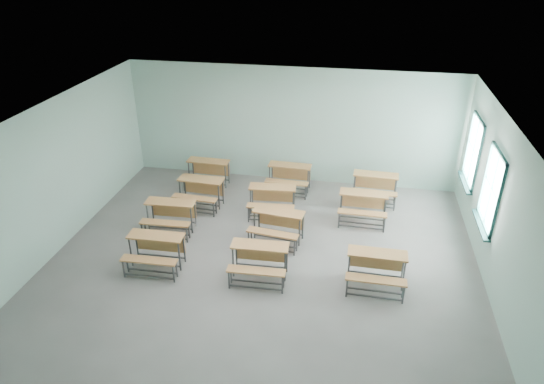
{
  "coord_description": "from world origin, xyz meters",
  "views": [
    {
      "loc": [
        1.75,
        -8.39,
        6.1
      ],
      "look_at": [
        -0.03,
        1.2,
        1.0
      ],
      "focal_mm": 32.0,
      "sensor_mm": 36.0,
      "label": 1
    }
  ],
  "objects_px": {
    "desk_unit_r3c1": "(289,174)",
    "desk_unit_r2c0": "(200,189)",
    "desk_unit_r2c1": "(272,197)",
    "desk_unit_r3c2": "(375,184)",
    "desk_unit_r0c0": "(155,247)",
    "desk_unit_r0c2": "(377,266)",
    "desk_unit_r1c1": "(277,222)",
    "desk_unit_r1c0": "(170,213)",
    "desk_unit_r2c2": "(363,203)",
    "desk_unit_r3c0": "(207,170)",
    "desk_unit_r0c1": "(259,257)"
  },
  "relations": [
    {
      "from": "desk_unit_r3c1",
      "to": "desk_unit_r3c2",
      "type": "bearing_deg",
      "value": -1.86
    },
    {
      "from": "desk_unit_r1c0",
      "to": "desk_unit_r3c1",
      "type": "xyz_separation_m",
      "value": [
        2.41,
        2.54,
        0.0
      ]
    },
    {
      "from": "desk_unit_r0c0",
      "to": "desk_unit_r2c0",
      "type": "relative_size",
      "value": 0.97
    },
    {
      "from": "desk_unit_r2c2",
      "to": "desk_unit_r0c2",
      "type": "bearing_deg",
      "value": -82.05
    },
    {
      "from": "desk_unit_r2c1",
      "to": "desk_unit_r3c2",
      "type": "relative_size",
      "value": 1.02
    },
    {
      "from": "desk_unit_r0c0",
      "to": "desk_unit_r2c0",
      "type": "xyz_separation_m",
      "value": [
        0.08,
        2.67,
        0.0
      ]
    },
    {
      "from": "desk_unit_r1c0",
      "to": "desk_unit_r0c0",
      "type": "bearing_deg",
      "value": -83.04
    },
    {
      "from": "desk_unit_r2c1",
      "to": "desk_unit_r3c0",
      "type": "relative_size",
      "value": 1.03
    },
    {
      "from": "desk_unit_r1c1",
      "to": "desk_unit_r3c1",
      "type": "bearing_deg",
      "value": 100.21
    },
    {
      "from": "desk_unit_r0c2",
      "to": "desk_unit_r2c1",
      "type": "relative_size",
      "value": 0.96
    },
    {
      "from": "desk_unit_r1c1",
      "to": "desk_unit_r2c1",
      "type": "distance_m",
      "value": 1.22
    },
    {
      "from": "desk_unit_r2c2",
      "to": "desk_unit_r3c0",
      "type": "height_order",
      "value": "same"
    },
    {
      "from": "desk_unit_r3c0",
      "to": "desk_unit_r1c0",
      "type": "bearing_deg",
      "value": -91.79
    },
    {
      "from": "desk_unit_r2c2",
      "to": "desk_unit_r1c0",
      "type": "bearing_deg",
      "value": -162.86
    },
    {
      "from": "desk_unit_r0c1",
      "to": "desk_unit_r1c1",
      "type": "distance_m",
      "value": 1.39
    },
    {
      "from": "desk_unit_r0c0",
      "to": "desk_unit_r1c1",
      "type": "bearing_deg",
      "value": 30.48
    },
    {
      "from": "desk_unit_r0c2",
      "to": "desk_unit_r2c1",
      "type": "distance_m",
      "value": 3.48
    },
    {
      "from": "desk_unit_r0c2",
      "to": "desk_unit_r1c0",
      "type": "distance_m",
      "value": 4.86
    },
    {
      "from": "desk_unit_r0c1",
      "to": "desk_unit_r3c2",
      "type": "xyz_separation_m",
      "value": [
        2.28,
        3.75,
        0.0
      ]
    },
    {
      "from": "desk_unit_r0c1",
      "to": "desk_unit_r3c0",
      "type": "distance_m",
      "value": 4.4
    },
    {
      "from": "desk_unit_r3c2",
      "to": "desk_unit_r1c1",
      "type": "bearing_deg",
      "value": -129.97
    },
    {
      "from": "desk_unit_r2c2",
      "to": "desk_unit_r3c2",
      "type": "xyz_separation_m",
      "value": [
        0.29,
        1.11,
        0.0
      ]
    },
    {
      "from": "desk_unit_r0c2",
      "to": "desk_unit_r3c2",
      "type": "relative_size",
      "value": 0.98
    },
    {
      "from": "desk_unit_r2c0",
      "to": "desk_unit_r2c1",
      "type": "bearing_deg",
      "value": 1.99
    },
    {
      "from": "desk_unit_r1c0",
      "to": "desk_unit_r2c2",
      "type": "relative_size",
      "value": 1.01
    },
    {
      "from": "desk_unit_r0c0",
      "to": "desk_unit_r3c0",
      "type": "distance_m",
      "value": 3.83
    },
    {
      "from": "desk_unit_r2c0",
      "to": "desk_unit_r3c1",
      "type": "relative_size",
      "value": 1.02
    },
    {
      "from": "desk_unit_r0c1",
      "to": "desk_unit_r1c0",
      "type": "bearing_deg",
      "value": 148.39
    },
    {
      "from": "desk_unit_r2c0",
      "to": "desk_unit_r2c2",
      "type": "bearing_deg",
      "value": 4.33
    },
    {
      "from": "desk_unit_r0c0",
      "to": "desk_unit_r3c2",
      "type": "bearing_deg",
      "value": 38.94
    },
    {
      "from": "desk_unit_r2c1",
      "to": "desk_unit_r3c0",
      "type": "height_order",
      "value": "same"
    },
    {
      "from": "desk_unit_r3c2",
      "to": "desk_unit_r0c2",
      "type": "bearing_deg",
      "value": -87.26
    },
    {
      "from": "desk_unit_r1c1",
      "to": "desk_unit_r0c1",
      "type": "bearing_deg",
      "value": -87.6
    },
    {
      "from": "desk_unit_r1c0",
      "to": "desk_unit_r2c0",
      "type": "xyz_separation_m",
      "value": [
        0.32,
        1.26,
        0.0
      ]
    },
    {
      "from": "desk_unit_r0c0",
      "to": "desk_unit_r1c0",
      "type": "xyz_separation_m",
      "value": [
        -0.23,
        1.41,
        0.0
      ]
    },
    {
      "from": "desk_unit_r1c1",
      "to": "desk_unit_r1c0",
      "type": "bearing_deg",
      "value": -172.11
    },
    {
      "from": "desk_unit_r3c2",
      "to": "desk_unit_r2c1",
      "type": "bearing_deg",
      "value": -152.03
    },
    {
      "from": "desk_unit_r0c0",
      "to": "desk_unit_r1c0",
      "type": "distance_m",
      "value": 1.43
    },
    {
      "from": "desk_unit_r3c1",
      "to": "desk_unit_r2c0",
      "type": "bearing_deg",
      "value": -146.42
    },
    {
      "from": "desk_unit_r1c1",
      "to": "desk_unit_r2c2",
      "type": "bearing_deg",
      "value": 41.23
    },
    {
      "from": "desk_unit_r0c2",
      "to": "desk_unit_r3c1",
      "type": "relative_size",
      "value": 0.98
    },
    {
      "from": "desk_unit_r0c2",
      "to": "desk_unit_r3c1",
      "type": "bearing_deg",
      "value": 122.12
    },
    {
      "from": "desk_unit_r0c2",
      "to": "desk_unit_r2c1",
      "type": "height_order",
      "value": "same"
    },
    {
      "from": "desk_unit_r3c1",
      "to": "desk_unit_r3c2",
      "type": "height_order",
      "value": "same"
    },
    {
      "from": "desk_unit_r0c2",
      "to": "desk_unit_r3c1",
      "type": "height_order",
      "value": "same"
    },
    {
      "from": "desk_unit_r0c1",
      "to": "desk_unit_r1c1",
      "type": "height_order",
      "value": "same"
    },
    {
      "from": "desk_unit_r0c2",
      "to": "desk_unit_r3c0",
      "type": "height_order",
      "value": "same"
    },
    {
      "from": "desk_unit_r1c1",
      "to": "desk_unit_r2c0",
      "type": "xyz_separation_m",
      "value": [
        -2.22,
        1.24,
        0.0
      ]
    },
    {
      "from": "desk_unit_r0c2",
      "to": "desk_unit_r3c2",
      "type": "distance_m",
      "value": 3.6
    },
    {
      "from": "desk_unit_r0c2",
      "to": "desk_unit_r1c0",
      "type": "relative_size",
      "value": 0.98
    }
  ]
}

